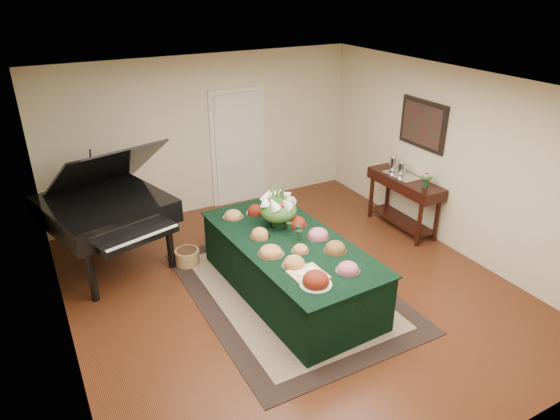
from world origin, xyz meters
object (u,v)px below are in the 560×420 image
floral_centerpiece (278,206)px  grand_piano (106,208)px  mahogany_sideboard (404,189)px  buffet_table (289,267)px

floral_centerpiece → grand_piano: bearing=145.5°
grand_piano → mahogany_sideboard: (4.46, -1.06, -0.22)m
grand_piano → buffet_table: bearing=-43.3°
buffet_table → floral_centerpiece: (0.07, 0.44, 0.69)m
buffet_table → floral_centerpiece: size_ratio=5.45×
grand_piano → mahogany_sideboard: 4.59m
buffet_table → mahogany_sideboard: size_ratio=1.99×
floral_centerpiece → mahogany_sideboard: 2.53m
floral_centerpiece → mahogany_sideboard: size_ratio=0.37×
grand_piano → mahogany_sideboard: bearing=-13.4°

